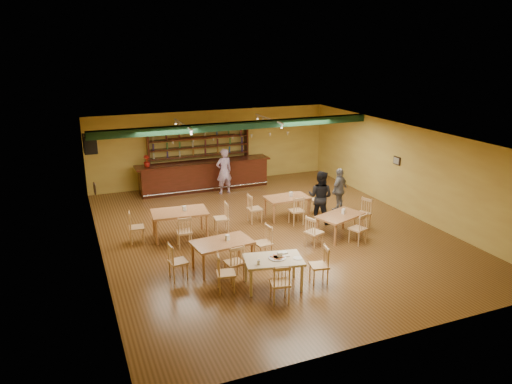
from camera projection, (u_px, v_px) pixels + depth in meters
name	position (u px, v px, depth m)	size (l,w,h in m)	color
floor	(271.00, 232.00, 14.84)	(12.00, 12.00, 0.00)	#523517
ceiling_beam	(239.00, 126.00, 16.46)	(10.00, 0.30, 0.25)	black
track_rail_left	(183.00, 124.00, 16.32)	(0.05, 2.50, 0.05)	silver
track_rail_right	(269.00, 119.00, 17.47)	(0.05, 2.50, 0.05)	silver
ac_unit	(90.00, 144.00, 16.12)	(0.34, 0.70, 0.48)	silver
picture_left	(95.00, 188.00, 13.43)	(0.04, 0.34, 0.28)	black
picture_right	(397.00, 161.00, 16.56)	(0.04, 0.34, 0.28)	black
bar_counter	(204.00, 175.00, 19.00)	(5.34, 0.85, 1.13)	#34160A
back_bar_hutch	(199.00, 158.00, 19.39)	(4.13, 0.40, 2.28)	#34160A
poinsettia	(147.00, 161.00, 17.97)	(0.25, 0.25, 0.44)	maroon
dining_table_a	(180.00, 224.00, 14.34)	(1.63, 0.98, 0.82)	#936134
dining_table_b	(287.00, 207.00, 16.00)	(1.42, 0.85, 0.71)	#936134
dining_table_c	(222.00, 255.00, 12.35)	(1.50, 0.90, 0.75)	#936134
dining_table_d	(340.00, 226.00, 14.38)	(1.40, 0.84, 0.70)	#936134
near_table	(273.00, 273.00, 11.41)	(1.36, 0.88, 0.73)	tan
pizza_tray	(277.00, 258.00, 11.34)	(0.40, 0.40, 0.01)	silver
parmesan_shaker	(259.00, 262.00, 11.00)	(0.07, 0.07, 0.11)	#EAE5C6
napkin_stack	(283.00, 253.00, 11.60)	(0.20, 0.15, 0.03)	white
pizza_server	(282.00, 256.00, 11.43)	(0.32, 0.09, 0.00)	silver
side_plate	(298.00, 258.00, 11.32)	(0.22, 0.22, 0.01)	white
patron_bar	(224.00, 171.00, 18.38)	(0.64, 0.42, 1.76)	#7C4699
patron_right_a	(320.00, 197.00, 15.43)	(0.83, 0.65, 1.71)	black
patron_right_b	(339.00, 190.00, 16.46)	(0.90, 0.37, 1.53)	gray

